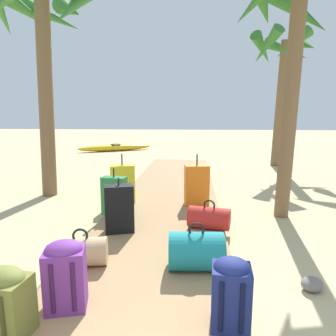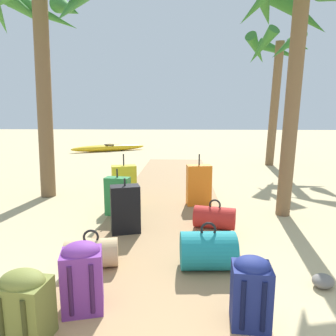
{
  "view_description": "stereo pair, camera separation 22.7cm",
  "coord_description": "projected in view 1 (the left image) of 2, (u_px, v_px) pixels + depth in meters",
  "views": [
    {
      "loc": [
        0.48,
        -0.72,
        1.64
      ],
      "look_at": [
        -0.06,
        5.43,
        0.55
      ],
      "focal_mm": 31.97,
      "sensor_mm": 36.0,
      "label": 1
    },
    {
      "loc": [
        0.25,
        -0.74,
        1.64
      ],
      "look_at": [
        -0.06,
        5.43,
        0.55
      ],
      "focal_mm": 31.97,
      "sensor_mm": 36.0,
      "label": 2
    }
  ],
  "objects": [
    {
      "name": "ground_plane",
      "position": [
        164.0,
        217.0,
        4.91
      ],
      "size": [
        60.0,
        60.0,
        0.0
      ],
      "primitive_type": "plane",
      "color": "tan"
    },
    {
      "name": "boardwalk",
      "position": [
        169.0,
        198.0,
        5.87
      ],
      "size": [
        1.84,
        9.86,
        0.08
      ],
      "primitive_type": "cube",
      "color": "#9E7A51",
      "rests_on": "ground"
    },
    {
      "name": "duffel_bag_tan",
      "position": [
        81.0,
        252.0,
        3.13
      ],
      "size": [
        0.59,
        0.4,
        0.41
      ],
      "color": "tan",
      "rests_on": "boardwalk"
    },
    {
      "name": "backpack_olive",
      "position": [
        4.0,
        300.0,
        2.11
      ],
      "size": [
        0.36,
        0.3,
        0.52
      ],
      "color": "olive",
      "rests_on": "boardwalk"
    },
    {
      "name": "suitcase_orange",
      "position": [
        197.0,
        185.0,
        5.22
      ],
      "size": [
        0.45,
        0.29,
        0.9
      ],
      "color": "orange",
      "rests_on": "boardwalk"
    },
    {
      "name": "duffel_bag_red",
      "position": [
        209.0,
        218.0,
        4.15
      ],
      "size": [
        0.62,
        0.42,
        0.42
      ],
      "color": "red",
      "rests_on": "boardwalk"
    },
    {
      "name": "suitcase_black",
      "position": [
        119.0,
        209.0,
        4.02
      ],
      "size": [
        0.43,
        0.33,
        0.75
      ],
      "color": "black",
      "rests_on": "boardwalk"
    },
    {
      "name": "suitcase_yellow",
      "position": [
        123.0,
        184.0,
        5.39
      ],
      "size": [
        0.47,
        0.34,
        0.89
      ],
      "color": "gold",
      "rests_on": "boardwalk"
    },
    {
      "name": "duffel_bag_teal",
      "position": [
        196.0,
        251.0,
        3.05
      ],
      "size": [
        0.58,
        0.43,
        0.5
      ],
      "color": "#197A7F",
      "rests_on": "boardwalk"
    },
    {
      "name": "suitcase_green",
      "position": [
        114.0,
        196.0,
        4.74
      ],
      "size": [
        0.4,
        0.24,
        0.74
      ],
      "color": "#237538",
      "rests_on": "boardwalk"
    },
    {
      "name": "backpack_purple",
      "position": [
        65.0,
        273.0,
        2.41
      ],
      "size": [
        0.37,
        0.33,
        0.58
      ],
      "color": "#6B2D84",
      "rests_on": "boardwalk"
    },
    {
      "name": "backpack_navy",
      "position": [
        231.0,
        291.0,
        2.2
      ],
      "size": [
        0.3,
        0.28,
        0.54
      ],
      "color": "navy",
      "rests_on": "boardwalk"
    },
    {
      "name": "palm_tree_near_left",
      "position": [
        42.0,
        25.0,
        5.73
      ],
      "size": [
        2.29,
        2.24,
        4.28
      ],
      "color": "brown",
      "rests_on": "ground"
    },
    {
      "name": "palm_tree_far_right",
      "position": [
        282.0,
        61.0,
        9.18
      ],
      "size": [
        2.08,
        2.02,
        4.19
      ],
      "color": "brown",
      "rests_on": "ground"
    },
    {
      "name": "palm_tree_near_right",
      "position": [
        298.0,
        14.0,
        4.23
      ],
      "size": [
        1.98,
        1.94,
        3.87
      ],
      "color": "brown",
      "rests_on": "ground"
    },
    {
      "name": "kayak",
      "position": [
        116.0,
        148.0,
        13.93
      ],
      "size": [
        3.25,
        2.18,
        0.32
      ],
      "color": "gold",
      "rests_on": "ground"
    },
    {
      "name": "rock_right_near",
      "position": [
        312.0,
        284.0,
        2.83
      ],
      "size": [
        0.28,
        0.27,
        0.13
      ],
      "primitive_type": "ellipsoid",
      "rotation": [
        0.0,
        0.0,
        0.55
      ],
      "color": "slate",
      "rests_on": "ground"
    }
  ]
}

